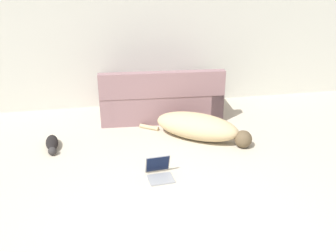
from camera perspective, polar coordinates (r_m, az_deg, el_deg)
The scene contains 6 objects.
ground_plane at distance 3.48m, azimuth 2.84°, elevation -18.64°, with size 20.00×20.00×0.00m, color #BCB29E.
wall_back at distance 6.41m, azimuth -5.04°, elevation 13.79°, with size 7.83×0.06×2.45m.
couch at distance 6.08m, azimuth -1.18°, elevation 4.06°, with size 1.95×1.03×0.84m.
dog at distance 5.33m, azimuth 4.76°, elevation -0.15°, with size 1.49×1.11×0.37m.
cat at distance 5.33m, azimuth -17.25°, elevation -2.58°, with size 0.21×0.62×0.14m.
laptop_open at distance 4.45m, azimuth -1.39°, elevation -6.72°, with size 0.31×0.34×0.25m.
Camera 1 is at (-0.64, -2.48, 2.35)m, focal length 40.00 mm.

